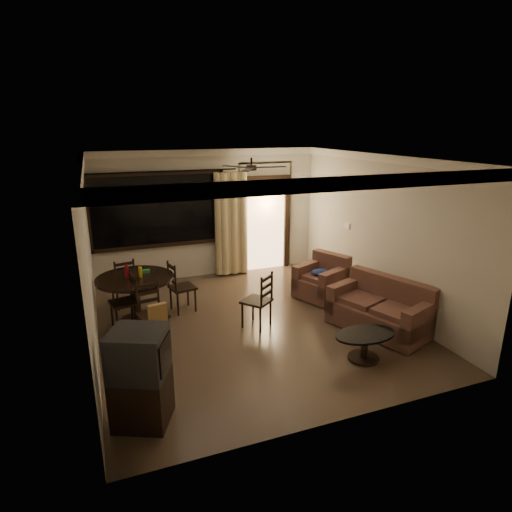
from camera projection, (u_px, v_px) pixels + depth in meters
name	position (u px, v px, depth m)	size (l,w,h in m)	color
ground	(252.00, 323.00, 7.38)	(5.50, 5.50, 0.00)	#7F6651
room_shell	(249.00, 200.00, 8.64)	(5.50, 6.70, 5.50)	beige
dining_table	(136.00, 287.00, 7.29)	(1.30, 1.30, 1.03)	black
dining_chair_west	(125.00, 312.00, 7.18)	(0.49, 0.49, 0.95)	black
dining_chair_east	(182.00, 296.00, 7.82)	(0.49, 0.49, 0.95)	black
dining_chair_south	(154.00, 323.00, 6.70)	(0.49, 0.54, 0.95)	black
dining_chair_north	(124.00, 292.00, 8.03)	(0.49, 0.49, 0.95)	black
tv_cabinet	(141.00, 377.00, 4.78)	(0.77, 0.74, 1.15)	black
sofa	(381.00, 310.00, 7.08)	(1.35, 1.78, 0.85)	#43211F
armchair	(323.00, 281.00, 8.43)	(1.09, 1.09, 0.83)	#43211F
coffee_table	(365.00, 342.00, 6.18)	(0.93, 0.56, 0.41)	black
side_chair	(257.00, 310.00, 7.20)	(0.60, 0.60, 0.97)	black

